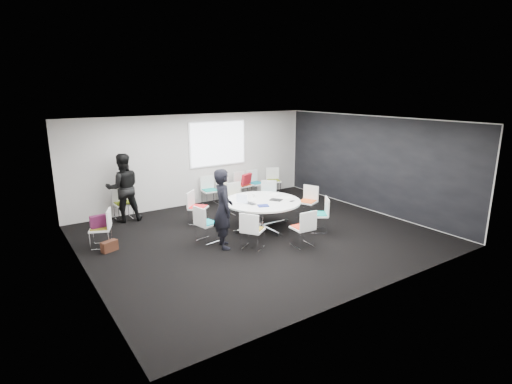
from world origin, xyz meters
TOP-DOWN VIEW (x-y plane):
  - room_shell at (0.09, 0.00)m, footprint 8.08×7.08m
  - conference_table at (0.41, 0.44)m, footprint 2.01×2.01m
  - projection_screen at (0.80, 3.46)m, footprint 1.90×0.03m
  - chair_ring_a at (2.00, 0.46)m, footprint 0.59×0.60m
  - chair_ring_b at (1.45, 1.57)m, footprint 0.63×0.62m
  - chair_ring_c at (0.53, 1.88)m, footprint 0.46×0.45m
  - chair_ring_d at (-0.84, 1.67)m, footprint 0.64×0.64m
  - chair_ring_e at (-1.25, 0.34)m, footprint 0.53×0.54m
  - chair_ring_f at (-0.59, -0.63)m, footprint 0.63×0.63m
  - chair_ring_g at (0.45, -1.15)m, footprint 0.48×0.47m
  - chair_ring_h at (1.45, -0.61)m, footprint 0.63×0.63m
  - chair_back_a at (0.30, 3.14)m, footprint 0.49×0.48m
  - chair_back_b at (0.84, 3.14)m, footprint 0.47×0.45m
  - chair_back_c at (1.53, 3.17)m, footprint 0.52×0.51m
  - chair_back_d at (2.03, 3.16)m, footprint 0.50×0.49m
  - chair_back_e at (2.77, 3.14)m, footprint 0.60×0.60m
  - chair_spare_left at (-3.40, 1.39)m, footprint 0.59×0.60m
  - chair_person_back at (-2.40, 3.17)m, footprint 0.48×0.47m
  - person_main at (-1.07, -0.18)m, footprint 0.61×0.77m
  - person_back at (-2.39, 3.00)m, footprint 1.00×0.83m
  - laptop at (0.04, 0.38)m, footprint 0.28×0.38m
  - laptop_lid at (-0.17, 0.49)m, footprint 0.18×0.26m
  - notebook_black at (0.74, 0.28)m, footprint 0.35×0.37m
  - tablet_folio at (0.15, 0.01)m, footprint 0.31×0.28m
  - papers_right at (1.04, 0.77)m, footprint 0.36×0.32m
  - papers_front at (1.15, 0.33)m, footprint 0.36×0.33m
  - cup at (0.43, 0.85)m, footprint 0.08×0.08m
  - phone at (1.03, -0.03)m, footprint 0.15×0.09m
  - maroon_bag at (-3.41, 1.40)m, footprint 0.41×0.17m
  - brown_bag at (-3.33, 1.03)m, footprint 0.39×0.27m
  - red_jacket at (1.53, 2.94)m, footprint 0.47×0.32m

SIDE VIEW (x-z plane):
  - brown_bag at x=-3.33m, z-range 0.00..0.24m
  - chair_ring_a at x=2.00m, z-range -0.16..0.72m
  - chair_ring_b at x=1.45m, z-range -0.16..0.72m
  - chair_ring_c at x=0.53m, z-range -0.16..0.72m
  - chair_ring_d at x=-0.84m, z-range -0.16..0.72m
  - chair_ring_e at x=-1.25m, z-range -0.16..0.72m
  - chair_ring_f at x=-0.59m, z-range -0.16..0.72m
  - chair_ring_g at x=0.45m, z-range -0.16..0.72m
  - chair_ring_h at x=1.45m, z-range -0.16..0.72m
  - chair_back_a at x=0.30m, z-range -0.16..0.72m
  - chair_back_b at x=0.84m, z-range -0.16..0.72m
  - chair_back_c at x=1.53m, z-range -0.16..0.72m
  - chair_back_d at x=2.03m, z-range -0.16..0.72m
  - chair_back_e at x=2.77m, z-range -0.16..0.72m
  - chair_spare_left at x=-3.40m, z-range -0.16..0.72m
  - chair_person_back at x=-2.40m, z-range -0.16..0.72m
  - conference_table at x=0.41m, z-range 0.15..0.88m
  - maroon_bag at x=-3.41m, z-range 0.48..0.76m
  - red_jacket at x=1.53m, z-range 0.52..0.88m
  - papers_right at x=1.04m, z-range 0.73..0.73m
  - papers_front at x=1.15m, z-range 0.73..0.73m
  - phone at x=1.03m, z-range 0.73..0.74m
  - notebook_black at x=0.74m, z-range 0.73..0.75m
  - tablet_folio at x=0.15m, z-range 0.73..0.76m
  - laptop at x=0.04m, z-range 0.73..0.76m
  - cup at x=0.43m, z-range 0.73..0.82m
  - laptop_lid at x=-0.17m, z-range 0.75..0.97m
  - person_main at x=-1.07m, z-range 0.00..1.83m
  - person_back at x=-2.39m, z-range 0.00..1.87m
  - room_shell at x=0.09m, z-range -0.04..2.84m
  - projection_screen at x=0.80m, z-range 1.17..2.53m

